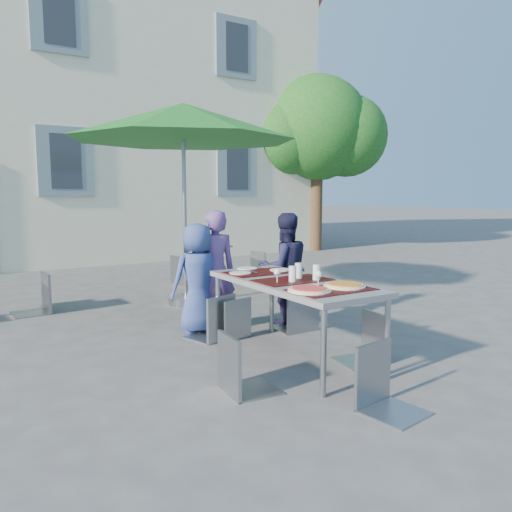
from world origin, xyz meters
TOP-DOWN VIEW (x-y plane):
  - ground at (0.00, 0.00)m, footprint 90.00×90.00m
  - building at (-0.00, 11.50)m, footprint 13.60×8.20m
  - tree at (6.55, 7.54)m, footprint 3.60×3.00m
  - dining_table at (0.57, 0.42)m, footprint 0.80×1.85m
  - pizza_near_left at (0.36, -0.09)m, footprint 0.36×0.36m
  - pizza_near_right at (0.74, -0.09)m, footprint 0.36×0.36m
  - glassware at (0.61, 0.35)m, footprint 0.45×0.46m
  - place_settings at (0.57, 1.07)m, footprint 0.72×0.50m
  - child_0 at (0.20, 1.70)m, footprint 0.60×0.39m
  - child_1 at (0.41, 1.71)m, footprint 0.54×0.40m
  - child_2 at (1.26, 1.54)m, footprint 0.71×0.49m
  - chair_0 at (0.23, 1.36)m, footprint 0.51×0.52m
  - chair_1 at (0.41, 1.31)m, footprint 0.44×0.45m
  - chair_2 at (1.19, 1.16)m, footprint 0.44×0.44m
  - chair_3 at (-0.27, -0.04)m, footprint 0.44×0.43m
  - chair_4 at (1.12, 0.00)m, footprint 0.44×0.43m
  - chair_5 at (0.46, -0.84)m, footprint 0.45×0.46m
  - patio_umbrella at (0.67, 3.10)m, footprint 3.08×3.08m
  - bg_chair_r_0 at (-1.19, 3.66)m, footprint 0.47×0.46m
  - cafe_table_1 at (1.74, 4.52)m, footprint 0.62×0.62m
  - bg_chair_l_1 at (1.26, 4.55)m, footprint 0.51×0.50m
  - bg_chair_r_1 at (2.64, 4.47)m, footprint 0.47×0.47m

SIDE VIEW (x-z plane):
  - ground at x=0.00m, z-range 0.00..0.00m
  - cafe_table_1 at x=1.74m, z-range 0.09..0.75m
  - chair_1 at x=0.41m, z-range 0.07..0.90m
  - chair_4 at x=1.12m, z-range 0.07..0.93m
  - chair_3 at x=-0.27m, z-range 0.07..0.97m
  - chair_5 at x=0.46m, z-range 0.07..0.98m
  - chair_0 at x=0.23m, z-range 0.08..1.00m
  - bg_chair_r_1 at x=2.64m, z-range 0.08..1.01m
  - bg_chair_l_1 at x=1.26m, z-range 0.08..1.03m
  - chair_2 at x=1.19m, z-range 0.09..1.07m
  - bg_chair_r_0 at x=-1.19m, z-range 0.09..1.08m
  - child_0 at x=0.20m, z-range 0.00..1.23m
  - child_2 at x=1.26m, z-range 0.00..1.33m
  - child_1 at x=0.41m, z-range 0.00..1.37m
  - dining_table at x=0.57m, z-range 0.32..1.07m
  - place_settings at x=0.57m, z-range 0.76..0.77m
  - pizza_near_left at x=0.36m, z-range 0.75..0.78m
  - pizza_near_right at x=0.74m, z-range 0.75..0.78m
  - glassware at x=0.61m, z-range 0.75..0.90m
  - patio_umbrella at x=0.67m, z-range 1.12..3.88m
  - tree at x=6.55m, z-range 0.90..5.60m
  - building at x=0.00m, z-range -0.70..10.40m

